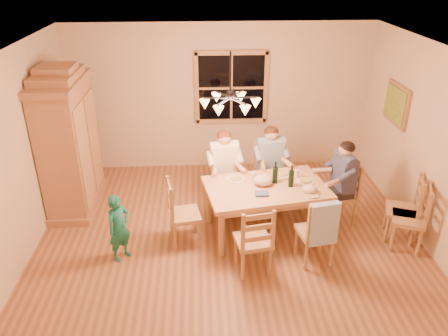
{
  "coord_description": "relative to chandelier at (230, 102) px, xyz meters",
  "views": [
    {
      "loc": [
        -0.39,
        -5.23,
        3.75
      ],
      "look_at": [
        -0.07,
        0.1,
        1.11
      ],
      "focal_mm": 35.0,
      "sensor_mm": 36.0,
      "label": 1
    }
  ],
  "objects": [
    {
      "name": "floor",
      "position": [
        0.0,
        0.0,
        -2.08
      ],
      "size": [
        5.5,
        5.5,
        0.0
      ],
      "primitive_type": "plane",
      "color": "brown",
      "rests_on": "ground"
    },
    {
      "name": "painting",
      "position": [
        2.71,
        1.2,
        -0.48
      ],
      "size": [
        0.06,
        0.78,
        0.64
      ],
      "color": "#A16C45",
      "rests_on": "wall_right"
    },
    {
      "name": "wine_glass_b",
      "position": [
        1.02,
        0.4,
        -1.25
      ],
      "size": [
        0.06,
        0.06,
        0.14
      ],
      "primitive_type": "cylinder",
      "color": "silver",
      "rests_on": "dining_table"
    },
    {
      "name": "plate_slate",
      "position": [
        1.12,
        0.27,
        -1.31
      ],
      "size": [
        0.26,
        0.26,
        0.02
      ],
      "primitive_type": "cylinder",
      "color": "white",
      "rests_on": "dining_table"
    },
    {
      "name": "child",
      "position": [
        -1.49,
        -0.34,
        -1.6
      ],
      "size": [
        0.4,
        0.41,
        0.96
      ],
      "primitive_type": "imported",
      "rotation": [
        0.0,
        0.0,
        0.84
      ],
      "color": "#1B7B69",
      "rests_on": "floor"
    },
    {
      "name": "napkin",
      "position": [
        0.44,
        -0.06,
        -1.3
      ],
      "size": [
        0.2,
        0.17,
        0.03
      ],
      "primitive_type": "cube",
      "rotation": [
        0.0,
        0.0,
        0.17
      ],
      "color": "#43587B",
      "rests_on": "dining_table"
    },
    {
      "name": "armoire",
      "position": [
        -2.42,
        1.13,
        -1.02
      ],
      "size": [
        0.66,
        1.4,
        2.3
      ],
      "color": "#A16C45",
      "rests_on": "floor"
    },
    {
      "name": "cloth_bundle",
      "position": [
        0.49,
        0.22,
        -1.24
      ],
      "size": [
        0.28,
        0.22,
        0.15
      ],
      "primitive_type": "ellipsoid",
      "color": "tan",
      "rests_on": "dining_table"
    },
    {
      "name": "towel",
      "position": [
        1.12,
        -0.73,
        -1.38
      ],
      "size": [
        0.39,
        0.16,
        0.58
      ],
      "primitive_type": "cube",
      "rotation": [
        0.0,
        0.0,
        0.17
      ],
      "color": "#98B7CE",
      "rests_on": "chair_near_right"
    },
    {
      "name": "chair_near_left",
      "position": [
        0.25,
        -0.69,
        -1.77
      ],
      "size": [
        0.51,
        0.49,
        0.99
      ],
      "rotation": [
        0.0,
        0.0,
        0.17
      ],
      "color": "#A87C4A",
      "rests_on": "floor"
    },
    {
      "name": "wall_right",
      "position": [
        2.75,
        0.0,
        -0.73
      ],
      "size": [
        0.02,
        5.0,
        2.7
      ],
      "primitive_type": "cube",
      "color": "beige",
      "rests_on": "floor"
    },
    {
      "name": "adult_woman",
      "position": [
        -0.02,
        0.9,
        -1.24
      ],
      "size": [
        0.45,
        0.48,
        0.87
      ],
      "rotation": [
        0.0,
        0.0,
        3.31
      ],
      "color": "#FAF1C1",
      "rests_on": "floor"
    },
    {
      "name": "chair_spare_back",
      "position": [
        2.45,
        -0.09,
        -1.77
      ],
      "size": [
        0.54,
        0.56,
        0.99
      ],
      "rotation": [
        0.0,
        0.0,
        1.22
      ],
      "color": "#A87C4A",
      "rests_on": "floor"
    },
    {
      "name": "wall_back",
      "position": [
        0.0,
        2.5,
        -0.73
      ],
      "size": [
        5.5,
        0.02,
        2.7
      ],
      "primitive_type": "cube",
      "color": "beige",
      "rests_on": "floor"
    },
    {
      "name": "wine_glass_a",
      "position": [
        0.37,
        0.35,
        -1.25
      ],
      "size": [
        0.06,
        0.06,
        0.14
      ],
      "primitive_type": "cylinder",
      "color": "silver",
      "rests_on": "dining_table"
    },
    {
      "name": "window",
      "position": [
        0.2,
        2.47,
        -0.53
      ],
      "size": [
        1.3,
        0.06,
        1.3
      ],
      "color": "black",
      "rests_on": "wall_back"
    },
    {
      "name": "adult_slate_man",
      "position": [
        1.7,
        0.38,
        -1.24
      ],
      "size": [
        0.48,
        0.45,
        0.87
      ],
      "rotation": [
        0.0,
        0.0,
        1.74
      ],
      "color": "#3F4665",
      "rests_on": "floor"
    },
    {
      "name": "chair_far_right",
      "position": [
        0.72,
        1.03,
        -1.77
      ],
      "size": [
        0.51,
        0.49,
        0.99
      ],
      "rotation": [
        0.0,
        0.0,
        3.31
      ],
      "color": "#A87C4A",
      "rests_on": "floor"
    },
    {
      "name": "chair_spare_front",
      "position": [
        2.45,
        -0.31,
        -1.77
      ],
      "size": [
        0.56,
        0.57,
        0.99
      ],
      "rotation": [
        0.0,
        0.0,
        1.18
      ],
      "color": "#A87C4A",
      "rests_on": "floor"
    },
    {
      "name": "cap",
      "position": [
        1.11,
        -0.04,
        -1.26
      ],
      "size": [
        0.2,
        0.2,
        0.11
      ],
      "primitive_type": "ellipsoid",
      "color": "#D2B68C",
      "rests_on": "dining_table"
    },
    {
      "name": "wall_left",
      "position": [
        -2.75,
        0.0,
        -0.73
      ],
      "size": [
        0.02,
        5.0,
        2.7
      ],
      "primitive_type": "cube",
      "color": "beige",
      "rests_on": "floor"
    },
    {
      "name": "chair_end_left",
      "position": [
        -0.63,
        -0.02,
        -1.77
      ],
      "size": [
        0.49,
        0.51,
        0.99
      ],
      "rotation": [
        0.0,
        0.0,
        -1.4
      ],
      "color": "#A87C4A",
      "rests_on": "floor"
    },
    {
      "name": "plate_plaid",
      "position": [
        0.81,
        0.5,
        -1.31
      ],
      "size": [
        0.26,
        0.26,
        0.02
      ],
      "primitive_type": "cylinder",
      "color": "white",
      "rests_on": "dining_table"
    },
    {
      "name": "ceiling",
      "position": [
        0.0,
        0.0,
        0.62
      ],
      "size": [
        5.5,
        5.0,
        0.02
      ],
      "primitive_type": "cube",
      "color": "white",
      "rests_on": "wall_back"
    },
    {
      "name": "chair_near_right",
      "position": [
        1.09,
        -0.54,
        -1.77
      ],
      "size": [
        0.51,
        0.49,
        0.99
      ],
      "rotation": [
        0.0,
        0.0,
        0.17
      ],
      "color": "#A87C4A",
      "rests_on": "floor"
    },
    {
      "name": "wine_bottle_b",
      "position": [
        0.88,
        0.16,
        -1.15
      ],
      "size": [
        0.08,
        0.08,
        0.33
      ],
      "primitive_type": "cylinder",
      "color": "black",
      "rests_on": "dining_table"
    },
    {
      "name": "chair_far_left",
      "position": [
        -0.02,
        0.9,
        -1.77
      ],
      "size": [
        0.51,
        0.49,
        0.99
      ],
      "rotation": [
        0.0,
        0.0,
        3.31
      ],
      "color": "#A87C4A",
      "rests_on": "floor"
    },
    {
      "name": "dining_table",
      "position": [
        0.53,
        0.18,
        -1.42
      ],
      "size": [
        1.86,
        1.32,
        0.76
      ],
      "rotation": [
        0.0,
        0.0,
        0.17
      ],
      "color": "tan",
      "rests_on": "floor"
    },
    {
      "name": "chandelier",
      "position": [
        0.0,
        0.0,
        0.0
      ],
      "size": [
        0.77,
        0.68,
        0.71
      ],
      "color": "black",
      "rests_on": "ceiling"
    },
    {
      "name": "adult_plaid_man",
      "position": [
        0.72,
        1.03,
        -1.24
      ],
      "size": [
        0.45,
        0.48,
        0.87
      ],
      "rotation": [
        0.0,
        0.0,
        3.31
      ],
      "color": "#32618B",
      "rests_on": "floor"
    },
    {
      "name": "chair_end_right",
      "position": [
        1.7,
        0.38,
        -1.77
      ],
      "size": [
        0.49,
        0.51,
        0.99
      ],
      "rotation": [
        0.0,
        0.0,
        1.74
      ],
      "color": "#A87C4A",
      "rests_on": "floor"
    },
    {
      "name": "plate_woman",
      "position": [
        0.11,
        0.4,
        -1.31
      ],
      "size": [
        0.26,
        0.26,
        0.02
      ],
      "primitive_type": "cylinder",
      "color": "white",
      "rests_on": "dining_table"
    },
    {
      "name": "wine_bottle_a",
      "position": [
        0.67,
        0.28,
        -1.15
      ],
      "size": [
        0.08,
        0.08,
        0.33
      ],
      "primitive_type": "cylinder",
      "color": "black",
      "rests_on": "dining_table"
    }
  ]
}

